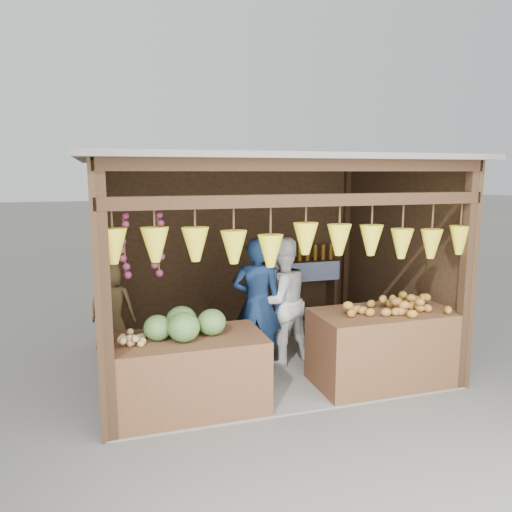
{
  "coord_description": "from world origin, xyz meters",
  "views": [
    {
      "loc": [
        -1.94,
        -5.96,
        2.47
      ],
      "look_at": [
        -0.11,
        -0.1,
        1.44
      ],
      "focal_mm": 35.0,
      "sensor_mm": 36.0,
      "label": 1
    }
  ],
  "objects_px": {
    "counter_left": "(191,374)",
    "man_standing": "(257,304)",
    "woman_standing": "(281,301)",
    "counter_right": "(386,347)",
    "vendor_seated": "(112,307)"
  },
  "relations": [
    {
      "from": "counter_right",
      "to": "man_standing",
      "type": "height_order",
      "value": "man_standing"
    },
    {
      "from": "counter_left",
      "to": "vendor_seated",
      "type": "height_order",
      "value": "vendor_seated"
    },
    {
      "from": "counter_left",
      "to": "counter_right",
      "type": "distance_m",
      "value": 2.31
    },
    {
      "from": "counter_left",
      "to": "man_standing",
      "type": "xyz_separation_m",
      "value": [
        0.99,
        0.85,
        0.45
      ]
    },
    {
      "from": "woman_standing",
      "to": "vendor_seated",
      "type": "distance_m",
      "value": 2.11
    },
    {
      "from": "counter_right",
      "to": "man_standing",
      "type": "xyz_separation_m",
      "value": [
        -1.32,
        0.85,
        0.4
      ]
    },
    {
      "from": "counter_left",
      "to": "man_standing",
      "type": "bearing_deg",
      "value": 40.57
    },
    {
      "from": "counter_right",
      "to": "woman_standing",
      "type": "distance_m",
      "value": 1.42
    },
    {
      "from": "counter_left",
      "to": "counter_right",
      "type": "bearing_deg",
      "value": -0.15
    },
    {
      "from": "counter_left",
      "to": "woman_standing",
      "type": "xyz_separation_m",
      "value": [
        1.35,
        0.97,
        0.43
      ]
    },
    {
      "from": "man_standing",
      "to": "counter_left",
      "type": "bearing_deg",
      "value": 63.47
    },
    {
      "from": "counter_left",
      "to": "man_standing",
      "type": "height_order",
      "value": "man_standing"
    },
    {
      "from": "counter_left",
      "to": "woman_standing",
      "type": "relative_size",
      "value": 0.92
    },
    {
      "from": "counter_right",
      "to": "counter_left",
      "type": "bearing_deg",
      "value": 179.85
    },
    {
      "from": "man_standing",
      "to": "vendor_seated",
      "type": "height_order",
      "value": "man_standing"
    }
  ]
}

